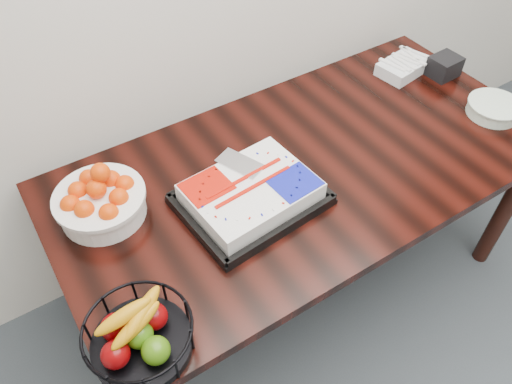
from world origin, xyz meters
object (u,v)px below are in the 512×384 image
fruit_basket (139,335)px  napkin_box (444,66)px  table (307,179)px  cake_tray (251,194)px  plate_stack (494,108)px  tangerine_bowl (99,197)px

fruit_basket → napkin_box: size_ratio=2.33×
table → cake_tray: 0.31m
table → napkin_box: 0.82m
cake_tray → napkin_box: cake_tray is taller
table → plate_stack: size_ratio=8.73×
tangerine_bowl → napkin_box: bearing=-1.4°
tangerine_bowl → plate_stack: bearing=-12.7°
table → fruit_basket: fruit_basket is taller
tangerine_bowl → napkin_box: size_ratio=2.40×
plate_stack → napkin_box: bearing=83.2°
napkin_box → cake_tray: bearing=-170.6°
cake_tray → tangerine_bowl: 0.47m
cake_tray → napkin_box: (1.07, 0.18, 0.00)m
cake_tray → fruit_basket: 0.57m
fruit_basket → plate_stack: 1.55m
tangerine_bowl → plate_stack: tangerine_bowl is taller
napkin_box → plate_stack: bearing=-96.8°
tangerine_bowl → napkin_box: 1.49m
table → plate_stack: bearing=-12.3°
fruit_basket → plate_stack: size_ratio=1.35×
cake_tray → napkin_box: bearing=9.4°
fruit_basket → napkin_box: bearing=15.8°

